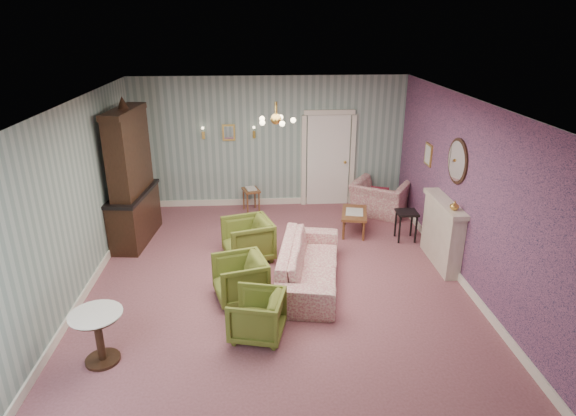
{
  "coord_description": "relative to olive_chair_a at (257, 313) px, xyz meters",
  "views": [
    {
      "loc": [
        -0.27,
        -7.04,
        4.01
      ],
      "look_at": [
        0.2,
        0.4,
        1.1
      ],
      "focal_mm": 30.26,
      "sensor_mm": 36.0,
      "label": 1
    }
  ],
  "objects": [
    {
      "name": "floor",
      "position": [
        0.34,
        1.52,
        -0.35
      ],
      "size": [
        7.0,
        7.0,
        0.0
      ],
      "primitive_type": "plane",
      "color": "#91545E",
      "rests_on": "ground"
    },
    {
      "name": "ceiling",
      "position": [
        0.34,
        1.52,
        2.55
      ],
      "size": [
        7.0,
        7.0,
        0.0
      ],
      "primitive_type": "plane",
      "rotation": [
        3.14,
        0.0,
        0.0
      ],
      "color": "white",
      "rests_on": "ground"
    },
    {
      "name": "wall_back",
      "position": [
        0.34,
        5.02,
        1.1
      ],
      "size": [
        6.0,
        0.0,
        6.0
      ],
      "primitive_type": "plane",
      "rotation": [
        1.57,
        0.0,
        0.0
      ],
      "color": "gray",
      "rests_on": "ground"
    },
    {
      "name": "wall_front",
      "position": [
        0.34,
        -1.98,
        1.1
      ],
      "size": [
        6.0,
        0.0,
        6.0
      ],
      "primitive_type": "plane",
      "rotation": [
        -1.57,
        0.0,
        0.0
      ],
      "color": "gray",
      "rests_on": "ground"
    },
    {
      "name": "wall_left",
      "position": [
        -2.66,
        1.52,
        1.1
      ],
      "size": [
        0.0,
        7.0,
        7.0
      ],
      "primitive_type": "plane",
      "rotation": [
        1.57,
        0.0,
        1.57
      ],
      "color": "gray",
      "rests_on": "ground"
    },
    {
      "name": "wall_right",
      "position": [
        3.34,
        1.52,
        1.1
      ],
      "size": [
        0.0,
        7.0,
        7.0
      ],
      "primitive_type": "plane",
      "rotation": [
        1.57,
        0.0,
        -1.57
      ],
      "color": "gray",
      "rests_on": "ground"
    },
    {
      "name": "wall_right_floral",
      "position": [
        3.32,
        1.52,
        1.1
      ],
      "size": [
        0.0,
        7.0,
        7.0
      ],
      "primitive_type": "plane",
      "rotation": [
        1.57,
        0.0,
        -1.57
      ],
      "color": "#B95C86",
      "rests_on": "ground"
    },
    {
      "name": "door",
      "position": [
        1.64,
        4.98,
        0.73
      ],
      "size": [
        1.12,
        0.12,
        2.16
      ],
      "primitive_type": null,
      "color": "white",
      "rests_on": "floor"
    },
    {
      "name": "olive_chair_a",
      "position": [
        0.0,
        0.0,
        0.0
      ],
      "size": [
        0.78,
        0.81,
        0.7
      ],
      "primitive_type": "imported",
      "rotation": [
        0.0,
        0.0,
        -1.8
      ],
      "color": "#5F6925",
      "rests_on": "floor"
    },
    {
      "name": "olive_chair_b",
      "position": [
        -0.25,
        0.96,
        0.03
      ],
      "size": [
        0.86,
        0.89,
        0.76
      ],
      "primitive_type": "imported",
      "rotation": [
        0.0,
        0.0,
        -1.3
      ],
      "color": "#5F6925",
      "rests_on": "floor"
    },
    {
      "name": "olive_chair_c",
      "position": [
        -0.15,
        2.3,
        0.06
      ],
      "size": [
        0.94,
        0.98,
        0.82
      ],
      "primitive_type": "imported",
      "rotation": [
        0.0,
        0.0,
        -1.27
      ],
      "color": "#5F6925",
      "rests_on": "floor"
    },
    {
      "name": "sofa_chintz",
      "position": [
        0.85,
        1.4,
        0.1
      ],
      "size": [
        1.05,
        2.38,
        0.9
      ],
      "primitive_type": "imported",
      "rotation": [
        0.0,
        0.0,
        1.4
      ],
      "color": "#A44256",
      "rests_on": "floor"
    },
    {
      "name": "wingback_chair",
      "position": [
        2.69,
        4.25,
        0.14
      ],
      "size": [
        1.34,
        1.22,
        0.98
      ],
      "primitive_type": "imported",
      "rotation": [
        0.0,
        0.0,
        2.57
      ],
      "color": "#A44256",
      "rests_on": "floor"
    },
    {
      "name": "dresser",
      "position": [
        -2.31,
        3.24,
        1.0
      ],
      "size": [
        0.72,
        1.66,
        2.69
      ],
      "primitive_type": null,
      "rotation": [
        0.0,
        0.0,
        -0.1
      ],
      "color": "black",
      "rests_on": "floor"
    },
    {
      "name": "fireplace",
      "position": [
        3.2,
        1.92,
        0.23
      ],
      "size": [
        0.3,
        1.4,
        1.16
      ],
      "primitive_type": null,
      "color": "beige",
      "rests_on": "floor"
    },
    {
      "name": "mantel_vase",
      "position": [
        3.18,
        1.52,
        0.88
      ],
      "size": [
        0.15,
        0.15,
        0.15
      ],
      "primitive_type": "imported",
      "color": "gold",
      "rests_on": "fireplace"
    },
    {
      "name": "oval_mirror",
      "position": [
        3.3,
        1.92,
        1.5
      ],
      "size": [
        0.04,
        0.76,
        0.84
      ],
      "primitive_type": null,
      "color": "white",
      "rests_on": "wall_right"
    },
    {
      "name": "framed_print",
      "position": [
        3.31,
        3.27,
        1.25
      ],
      "size": [
        0.04,
        0.34,
        0.42
      ],
      "primitive_type": null,
      "color": "gold",
      "rests_on": "wall_right"
    },
    {
      "name": "coffee_table",
      "position": [
        1.95,
        3.31,
        -0.13
      ],
      "size": [
        0.65,
        0.95,
        0.44
      ],
      "primitive_type": null,
      "rotation": [
        0.0,
        0.0,
        -0.21
      ],
      "color": "brown",
      "rests_on": "floor"
    },
    {
      "name": "side_table_black",
      "position": [
        2.88,
        2.89,
        -0.06
      ],
      "size": [
        0.4,
        0.4,
        0.59
      ],
      "primitive_type": null,
      "rotation": [
        0.0,
        0.0,
        -0.03
      ],
      "color": "black",
      "rests_on": "floor"
    },
    {
      "name": "pedestal_table",
      "position": [
        -1.94,
        -0.4,
        0.0
      ],
      "size": [
        0.81,
        0.81,
        0.7
      ],
      "primitive_type": null,
      "rotation": [
        0.0,
        0.0,
        0.31
      ],
      "color": "black",
      "rests_on": "floor"
    },
    {
      "name": "nesting_table",
      "position": [
        -0.11,
        4.59,
        -0.07
      ],
      "size": [
        0.44,
        0.51,
        0.56
      ],
      "primitive_type": null,
      "rotation": [
        0.0,
        0.0,
        0.27
      ],
      "color": "brown",
      "rests_on": "floor"
    },
    {
      "name": "gilt_mirror_back",
      "position": [
        -0.56,
        4.98,
        1.35
      ],
      "size": [
        0.28,
        0.06,
        0.36
      ],
      "primitive_type": null,
      "color": "gold",
      "rests_on": "wall_back"
    },
    {
      "name": "sconce_left",
      "position": [
        -1.11,
        4.96,
        1.35
      ],
      "size": [
        0.16,
        0.12,
        0.3
      ],
      "primitive_type": null,
      "color": "gold",
      "rests_on": "wall_back"
    },
    {
      "name": "sconce_right",
      "position": [
        -0.01,
        4.96,
        1.35
      ],
      "size": [
        0.16,
        0.12,
        0.3
      ],
      "primitive_type": null,
      "color": "gold",
      "rests_on": "wall_back"
    },
    {
      "name": "chandelier",
      "position": [
        0.34,
        1.52,
        2.28
      ],
      "size": [
        0.56,
        0.56,
        0.36
      ],
      "primitive_type": null,
      "color": "gold",
      "rests_on": "ceiling"
    },
    {
      "name": "burgundy_cushion",
      "position": [
        2.64,
        4.1,
        0.13
      ],
      "size": [
        0.41,
        0.28,
        0.39
      ],
      "primitive_type": "cube",
      "rotation": [
        0.17,
        0.0,
        -0.35
      ],
      "color": "maroon",
      "rests_on": "wingback_chair"
    }
  ]
}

